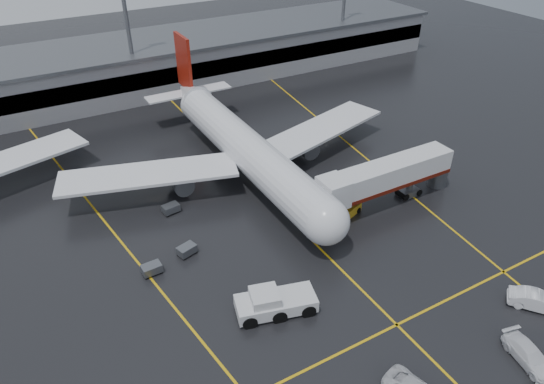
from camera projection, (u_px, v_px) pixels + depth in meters
ground at (278, 207)px, 62.05m from camera, size 220.00×220.00×0.00m
apron_line_centre at (278, 207)px, 62.04m from camera, size 0.25×90.00×0.02m
apron_line_stop at (397, 325)px, 46.03m from camera, size 60.00×0.25×0.02m
apron_line_left at (97, 212)px, 61.08m from camera, size 9.99×69.35×0.02m
apron_line_right at (346, 142)px, 76.74m from camera, size 7.57×69.64×0.02m
terminal at (152, 63)px, 94.57m from camera, size 122.00×19.00×8.60m
light_mast_mid at (126, 18)px, 82.63m from camera, size 3.00×1.20×25.45m
main_airliner at (242, 145)px, 66.80m from camera, size 48.80×45.60×14.10m
jet_bridge at (387, 177)px, 60.42m from camera, size 19.90×3.40×6.05m
pushback_tractor at (274, 303)px, 46.89m from camera, size 8.13×4.99×2.72m
belt_loader at (348, 211)px, 60.33m from camera, size 4.11×2.77×2.40m
service_van_b at (529, 355)px, 42.23m from camera, size 3.20×5.61×1.53m
service_van_c at (537, 301)px, 47.39m from camera, size 4.78×5.26×1.74m
baggage_cart_a at (187, 250)px, 54.11m from camera, size 2.28×1.81×1.12m
baggage_cart_b at (152, 269)px, 51.55m from camera, size 2.06×1.40×1.12m
baggage_cart_c at (171, 208)px, 60.69m from camera, size 2.17×1.58×1.12m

